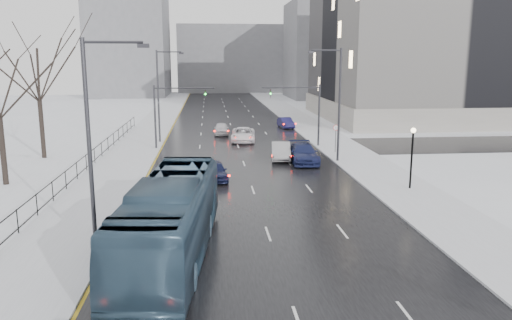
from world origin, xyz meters
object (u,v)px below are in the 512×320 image
object	(u,v)px
tree_park_e	(45,159)
streetlight_l_near	(94,137)
sedan_right_far	(303,153)
sedan_right_distant	(286,123)
sedan_center_far	(221,129)
mast_signal_right	(309,108)
sedan_right_near	(281,151)
sedan_right_cross	(243,134)
streetlight_r_mid	(337,99)
sedan_center_near	(215,171)
no_uturn_sign	(336,130)
lamppost_r_mid	(412,149)
mast_signal_left	(166,109)
streetlight_l_far	(160,92)
bus	(171,218)
tree_park_d	(6,186)

from	to	relation	value
tree_park_e	streetlight_l_near	xyz separation A→B (m)	(10.03, -24.00, 5.62)
sedan_right_far	sedan_right_distant	distance (m)	22.69
tree_park_e	sedan_center_far	world-z (taller)	tree_park_e
mast_signal_right	streetlight_l_near	bearing A→B (deg)	-118.96
sedan_right_near	sedan_right_cross	distance (m)	10.82
streetlight_r_mid	tree_park_e	bearing A→B (deg)	171.37
sedan_center_near	sedan_right_distant	world-z (taller)	sedan_center_near
streetlight_r_mid	sedan_center_far	xyz separation A→B (m)	(-9.68, 17.20, -4.85)
mast_signal_right	sedan_center_near	world-z (taller)	mast_signal_right
no_uturn_sign	sedan_center_far	world-z (taller)	no_uturn_sign
sedan_right_near	mast_signal_right	bearing A→B (deg)	65.85
sedan_center_near	sedan_right_near	bearing A→B (deg)	44.39
sedan_right_distant	tree_park_e	bearing A→B (deg)	-150.64
sedan_right_far	sedan_center_far	world-z (taller)	sedan_right_far
lamppost_r_mid	sedan_right_cross	bearing A→B (deg)	114.93
lamppost_r_mid	mast_signal_left	world-z (taller)	mast_signal_left
streetlight_l_near	sedan_center_far	distance (m)	38.10
streetlight_l_far	bus	xyz separation A→B (m)	(3.37, -32.58, -3.71)
tree_park_d	bus	world-z (taller)	tree_park_d
streetlight_l_far	lamppost_r_mid	distance (m)	29.30
tree_park_e	streetlight_l_far	xyz separation A→B (m)	(10.03, 8.00, 5.62)
streetlight_r_mid	mast_signal_left	xyz separation A→B (m)	(-15.49, 8.00, -1.51)
tree_park_d	sedan_right_distant	world-z (taller)	tree_park_d
mast_signal_left	no_uturn_sign	world-z (taller)	mast_signal_left
tree_park_d	streetlight_l_far	bearing A→B (deg)	61.85
sedan_right_far	sedan_center_far	size ratio (longest dim) A/B	1.32
tree_park_d	lamppost_r_mid	bearing A→B (deg)	-7.91
tree_park_d	mast_signal_right	world-z (taller)	mast_signal_right
streetlight_r_mid	no_uturn_sign	xyz separation A→B (m)	(1.03, 4.00, -3.32)
lamppost_r_mid	sedan_right_cross	distance (m)	24.37
sedan_right_far	lamppost_r_mid	bearing A→B (deg)	-58.30
sedan_center_near	sedan_right_cross	distance (m)	18.10
streetlight_r_mid	mast_signal_right	xyz separation A→B (m)	(-0.84, 8.00, -1.51)
tree_park_e	sedan_center_near	size ratio (longest dim) A/B	3.21
streetlight_r_mid	sedan_right_distant	world-z (taller)	streetlight_r_mid
lamppost_r_mid	sedan_right_far	world-z (taller)	lamppost_r_mid
mast_signal_right	mast_signal_left	bearing A→B (deg)	180.00
tree_park_e	sedan_right_distant	xyz separation A→B (m)	(25.39, 18.57, 0.72)
streetlight_l_near	sedan_right_far	size ratio (longest dim) A/B	1.76
sedan_right_near	sedan_right_far	xyz separation A→B (m)	(1.78, -1.58, 0.03)
tree_park_e	no_uturn_sign	bearing A→B (deg)	0.00
tree_park_d	sedan_center_far	distance (m)	28.35
streetlight_l_far	bus	size ratio (longest dim) A/B	0.75
mast_signal_right	sedan_right_distant	bearing A→B (deg)	90.53
sedan_right_near	sedan_center_far	distance (m)	16.44
tree_park_d	mast_signal_left	distance (m)	17.96
mast_signal_left	sedan_right_near	xyz separation A→B (m)	(10.83, -6.45, -3.28)
streetlight_l_near	no_uturn_sign	size ratio (longest dim) A/B	3.70
mast_signal_right	mast_signal_left	world-z (taller)	same
sedan_center_far	streetlight_l_far	bearing A→B (deg)	-140.20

